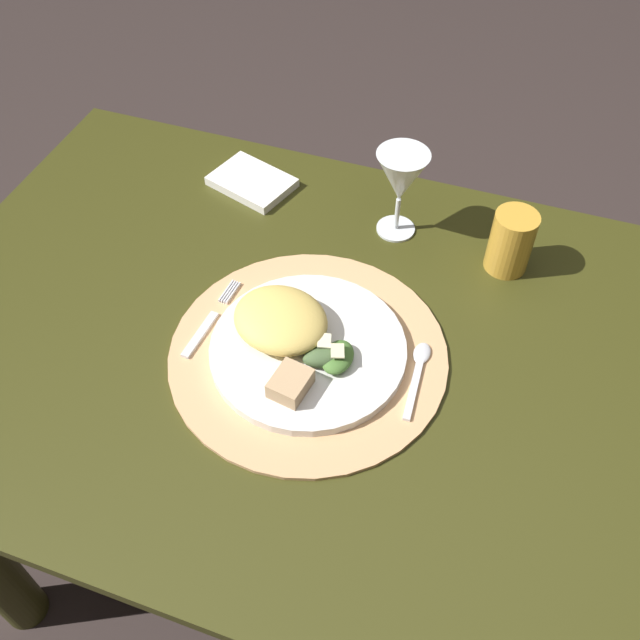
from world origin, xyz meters
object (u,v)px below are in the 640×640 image
spoon (419,368)px  dinner_plate (308,349)px  napkin (252,182)px  wine_glass (398,178)px  fork (209,322)px  amber_tumbler (511,242)px  dining_table (343,420)px

spoon → dinner_plate: bearing=-171.3°
spoon → napkin: (-0.37, 0.29, -0.00)m
dinner_plate → wine_glass: size_ratio=1.83×
fork → napkin: 0.32m
fork → spoon: bearing=3.7°
spoon → amber_tumbler: size_ratio=1.31×
dining_table → amber_tumbler: bearing=52.9°
napkin → amber_tumbler: amber_tumbler is taller
dinner_plate → spoon: size_ratio=2.07×
dinner_plate → fork: 0.15m
fork → wine_glass: bearing=55.7°
dinner_plate → wine_glass: wine_glass is taller
fork → wine_glass: wine_glass is taller
fork → napkin: napkin is taller
dinner_plate → dining_table: bearing=28.9°
spoon → wine_glass: (-0.11, 0.27, 0.10)m
dining_table → amber_tumbler: amber_tumbler is taller
dining_table → amber_tumbler: (0.18, 0.24, 0.23)m
dinner_plate → napkin: size_ratio=2.04×
spoon → amber_tumbler: bearing=72.4°
amber_tumbler → napkin: bearing=173.6°
napkin → wine_glass: bearing=-5.9°
dining_table → wine_glass: (-0.00, 0.26, 0.29)m
dining_table → napkin: bearing=132.3°
napkin → dinner_plate: bearing=-55.4°
spoon → napkin: size_ratio=0.98×
amber_tumbler → spoon: bearing=-107.6°
dinner_plate → wine_glass: (0.04, 0.29, 0.09)m
fork → amber_tumbler: 0.47m
fork → napkin: bearing=101.7°
dinner_plate → wine_glass: bearing=81.7°
dinner_plate → fork: bearing=178.7°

